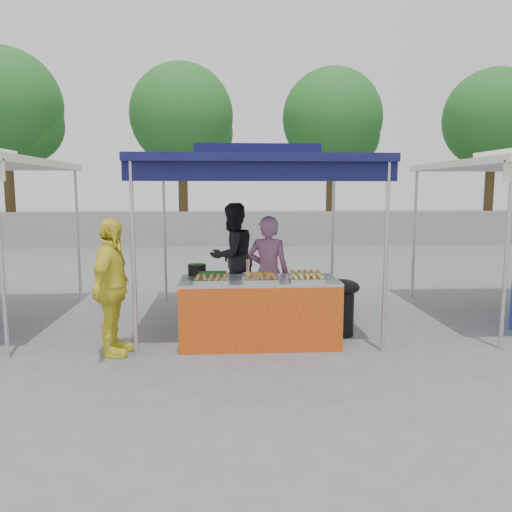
{
  "coord_description": "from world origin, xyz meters",
  "views": [
    {
      "loc": [
        -0.42,
        -6.33,
        1.98
      ],
      "look_at": [
        0.0,
        0.6,
        1.05
      ],
      "focal_mm": 35.0,
      "sensor_mm": 36.0,
      "label": 1
    }
  ],
  "objects": [
    {
      "name": "tree_3",
      "position": [
        10.25,
        13.21,
        4.56
      ],
      "size": [
        3.88,
        3.88,
        6.66
      ],
      "color": "#433119",
      "rests_on": "ground_plane"
    },
    {
      "name": "food_tray_bm",
      "position": [
        -0.01,
        -0.04,
        0.88
      ],
      "size": [
        0.42,
        0.3,
        0.07
      ],
      "color": "silver",
      "rests_on": "vendor_table"
    },
    {
      "name": "food_tray_fr",
      "position": [
        0.57,
        -0.33,
        0.88
      ],
      "size": [
        0.42,
        0.3,
        0.07
      ],
      "color": "silver",
      "rests_on": "vendor_table"
    },
    {
      "name": "wok_burner",
      "position": [
        1.15,
        0.21,
        0.46
      ],
      "size": [
        0.46,
        0.46,
        0.78
      ],
      "rotation": [
        0.0,
        0.0,
        0.19
      ],
      "color": "black",
      "rests_on": "ground_plane"
    },
    {
      "name": "crate_stacked",
      "position": [
        0.36,
        0.6,
        0.42
      ],
      "size": [
        0.45,
        0.31,
        0.27
      ],
      "primitive_type": "cube",
      "color": "#1429A8",
      "rests_on": "crate_right"
    },
    {
      "name": "tree_0",
      "position": [
        -8.21,
        12.69,
        4.8
      ],
      "size": [
        4.08,
        4.08,
        7.02
      ],
      "color": "#433119",
      "rests_on": "ground_plane"
    },
    {
      "name": "customer_person",
      "position": [
        -1.78,
        -0.43,
        0.82
      ],
      "size": [
        0.53,
        1.01,
        1.65
      ],
      "primitive_type": "imported",
      "rotation": [
        0.0,
        0.0,
        1.43
      ],
      "color": "yellow",
      "rests_on": "ground_plane"
    },
    {
      "name": "food_tray_bl",
      "position": [
        -0.6,
        -0.01,
        0.88
      ],
      "size": [
        0.42,
        0.3,
        0.07
      ],
      "color": "silver",
      "rests_on": "vendor_table"
    },
    {
      "name": "tree_2",
      "position": [
        3.86,
        13.31,
        4.53
      ],
      "size": [
        3.85,
        3.85,
        6.62
      ],
      "color": "#433119",
      "rests_on": "ground_plane"
    },
    {
      "name": "food_tray_br",
      "position": [
        0.61,
        -0.05,
        0.88
      ],
      "size": [
        0.42,
        0.3,
        0.07
      ],
      "color": "silver",
      "rests_on": "vendor_table"
    },
    {
      "name": "cooking_pot",
      "position": [
        -0.81,
        0.26,
        0.92
      ],
      "size": [
        0.24,
        0.24,
        0.14
      ],
      "primitive_type": "cylinder",
      "color": "black",
      "rests_on": "vendor_table"
    },
    {
      "name": "food_tray_fl",
      "position": [
        -0.6,
        -0.34,
        0.88
      ],
      "size": [
        0.42,
        0.3,
        0.07
      ],
      "color": "silver",
      "rests_on": "vendor_table"
    },
    {
      "name": "food_tray_fm",
      "position": [
        0.0,
        -0.34,
        0.88
      ],
      "size": [
        0.42,
        0.3,
        0.07
      ],
      "color": "silver",
      "rests_on": "vendor_table"
    },
    {
      "name": "vendor_woman",
      "position": [
        0.17,
        0.59,
        0.81
      ],
      "size": [
        0.67,
        0.53,
        1.62
      ],
      "primitive_type": "imported",
      "rotation": [
        0.0,
        0.0,
        2.88
      ],
      "color": "#8E5A7D",
      "rests_on": "ground_plane"
    },
    {
      "name": "back_wall",
      "position": [
        0.0,
        11.0,
        0.6
      ],
      "size": [
        40.0,
        0.25,
        1.2
      ],
      "primitive_type": "cube",
      "color": "gray",
      "rests_on": "ground_plane"
    },
    {
      "name": "main_canopy",
      "position": [
        0.0,
        0.97,
        2.37
      ],
      "size": [
        3.2,
        3.2,
        2.57
      ],
      "color": "silver",
      "rests_on": "ground_plane"
    },
    {
      "name": "tree_1",
      "position": [
        -1.91,
        13.2,
        4.57
      ],
      "size": [
        3.89,
        3.89,
        6.69
      ],
      "color": "#433119",
      "rests_on": "ground_plane"
    },
    {
      "name": "vendor_table",
      "position": [
        0.0,
        -0.1,
        0.43
      ],
      "size": [
        2.0,
        0.8,
        0.85
      ],
      "color": "#C84612",
      "rests_on": "ground_plane"
    },
    {
      "name": "helper_man",
      "position": [
        -0.31,
        1.85,
        0.88
      ],
      "size": [
        1.08,
        1.05,
        1.76
      ],
      "primitive_type": "imported",
      "rotation": [
        0.0,
        0.0,
        3.81
      ],
      "color": "black",
      "rests_on": "ground_plane"
    },
    {
      "name": "crate_right",
      "position": [
        0.36,
        0.6,
        0.14
      ],
      "size": [
        0.47,
        0.33,
        0.28
      ],
      "primitive_type": "cube",
      "color": "#1429A8",
      "rests_on": "ground_plane"
    },
    {
      "name": "ground_plane",
      "position": [
        0.0,
        0.0,
        0.0
      ],
      "size": [
        80.0,
        80.0,
        0.0
      ],
      "primitive_type": "plane",
      "color": "#5D5D5F"
    },
    {
      "name": "crate_left",
      "position": [
        -0.41,
        0.64,
        0.17
      ],
      "size": [
        0.56,
        0.39,
        0.33
      ],
      "primitive_type": "cube",
      "color": "#1429A8",
      "rests_on": "ground_plane"
    },
    {
      "name": "skewer_cup",
      "position": [
        -0.15,
        -0.28,
        0.9
      ],
      "size": [
        0.07,
        0.07,
        0.09
      ],
      "primitive_type": "cylinder",
      "color": "silver",
      "rests_on": "vendor_table"
    }
  ]
}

